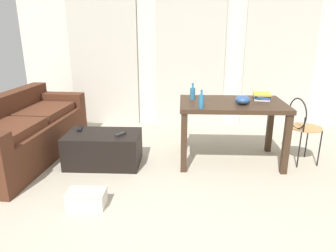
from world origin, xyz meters
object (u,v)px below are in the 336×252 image
(tv_remote_primary, at_px, (121,134))
(coffee_table, at_px, (104,149))
(couch, at_px, (23,134))
(bottle_far, at_px, (193,93))
(bowl, at_px, (243,100))
(bottle_near, at_px, (201,101))
(craft_table, at_px, (232,111))
(shoebox, at_px, (87,199))
(wire_chair, at_px, (302,123))
(tv_remote_secondary, at_px, (80,129))
(book_stack, at_px, (262,96))

(tv_remote_primary, bearing_deg, coffee_table, -159.97)
(couch, xyz_separation_m, tv_remote_primary, (1.28, -0.20, 0.08))
(bottle_far, height_order, bowl, bottle_far)
(couch, relative_size, bottle_near, 10.33)
(bottle_near, bearing_deg, bowl, 22.02)
(craft_table, relative_size, shoebox, 3.50)
(bottle_near, distance_m, bowl, 0.52)
(wire_chair, xyz_separation_m, tv_remote_secondary, (-2.68, -0.01, -0.11))
(tv_remote_secondary, xyz_separation_m, shoebox, (0.38, -1.07, -0.32))
(bottle_near, distance_m, book_stack, 0.89)
(bottle_near, bearing_deg, wire_chair, 12.84)
(craft_table, relative_size, bowl, 7.01)
(bottle_far, height_order, tv_remote_secondary, bottle_far)
(coffee_table, relative_size, wire_chair, 1.07)
(bottle_near, bearing_deg, craft_table, 38.31)
(coffee_table, relative_size, tv_remote_secondary, 5.02)
(book_stack, distance_m, shoebox, 2.35)
(craft_table, height_order, book_stack, book_stack)
(coffee_table, relative_size, tv_remote_primary, 6.22)
(shoebox, bearing_deg, tv_remote_primary, 79.57)
(shoebox, bearing_deg, bottle_far, 50.75)
(wire_chair, relative_size, bottle_near, 4.00)
(bottle_near, relative_size, shoebox, 0.58)
(wire_chair, height_order, shoebox, wire_chair)
(book_stack, bearing_deg, bottle_near, -148.96)
(book_stack, bearing_deg, craft_table, -157.76)
(wire_chair, height_order, tv_remote_secondary, wire_chair)
(couch, relative_size, tv_remote_secondary, 12.12)
(craft_table, height_order, shoebox, craft_table)
(couch, distance_m, tv_remote_secondary, 0.75)
(couch, height_order, coffee_table, couch)
(shoebox, bearing_deg, bottle_near, 36.55)
(tv_remote_primary, bearing_deg, shoebox, -67.16)
(tv_remote_primary, height_order, shoebox, tv_remote_primary)
(bowl, bearing_deg, bottle_far, 157.54)
(wire_chair, xyz_separation_m, shoebox, (-2.30, -1.08, -0.43))
(tv_remote_primary, distance_m, tv_remote_secondary, 0.57)
(bottle_near, bearing_deg, coffee_table, 173.37)
(wire_chair, bearing_deg, book_stack, 157.65)
(coffee_table, height_order, wire_chair, wire_chair)
(couch, xyz_separation_m, wire_chair, (3.42, -0.00, 0.19))
(craft_table, bearing_deg, couch, -179.44)
(bottle_near, bearing_deg, book_stack, 31.04)
(tv_remote_secondary, height_order, shoebox, tv_remote_secondary)
(couch, height_order, bottle_near, bottle_near)
(coffee_table, height_order, craft_table, craft_table)
(couch, relative_size, bottle_far, 10.45)
(coffee_table, height_order, bowl, bowl)
(couch, distance_m, shoebox, 1.58)
(coffee_table, bearing_deg, couch, 172.04)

